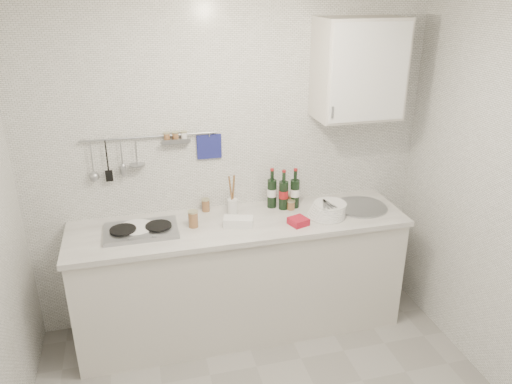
# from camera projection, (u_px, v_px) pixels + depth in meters

# --- Properties ---
(back_wall) EXTENTS (3.00, 0.02, 2.50)m
(back_wall) POSITION_uv_depth(u_px,v_px,m) (231.00, 165.00, 3.74)
(back_wall) COLOR silver
(back_wall) RESTS_ON floor
(counter) EXTENTS (2.44, 0.64, 0.96)m
(counter) POSITION_uv_depth(u_px,v_px,m) (242.00, 278.00, 3.80)
(counter) COLOR beige
(counter) RESTS_ON floor
(wall_rail) EXTENTS (0.98, 0.09, 0.34)m
(wall_rail) POSITION_uv_depth(u_px,v_px,m) (148.00, 150.00, 3.51)
(wall_rail) COLOR #93969B
(wall_rail) RESTS_ON back_wall
(wall_cabinet) EXTENTS (0.60, 0.38, 0.70)m
(wall_cabinet) POSITION_uv_depth(u_px,v_px,m) (359.00, 69.00, 3.52)
(wall_cabinet) COLOR beige
(wall_cabinet) RESTS_ON back_wall
(plate_stack_hob) EXTENTS (0.26, 0.26, 0.03)m
(plate_stack_hob) POSITION_uv_depth(u_px,v_px,m) (136.00, 229.00, 3.45)
(plate_stack_hob) COLOR #4E58B2
(plate_stack_hob) RESTS_ON counter
(plate_stack_sink) EXTENTS (0.30, 0.29, 0.10)m
(plate_stack_sink) POSITION_uv_depth(u_px,v_px,m) (328.00, 210.00, 3.68)
(plate_stack_sink) COLOR white
(plate_stack_sink) RESTS_ON counter
(wine_bottles) EXTENTS (0.24, 0.13, 0.31)m
(wine_bottles) POSITION_uv_depth(u_px,v_px,m) (284.00, 189.00, 3.77)
(wine_bottles) COLOR black
(wine_bottles) RESTS_ON counter
(butter_dish) EXTENTS (0.23, 0.16, 0.06)m
(butter_dish) POSITION_uv_depth(u_px,v_px,m) (238.00, 222.00, 3.53)
(butter_dish) COLOR white
(butter_dish) RESTS_ON counter
(strawberry_punnet) EXTENTS (0.15, 0.15, 0.05)m
(strawberry_punnet) POSITION_uv_depth(u_px,v_px,m) (298.00, 221.00, 3.55)
(strawberry_punnet) COLOR red
(strawberry_punnet) RESTS_ON counter
(utensil_crock) EXTENTS (0.07, 0.07, 0.31)m
(utensil_crock) POSITION_uv_depth(u_px,v_px,m) (232.00, 204.00, 3.70)
(utensil_crock) COLOR white
(utensil_crock) RESTS_ON counter
(jar_a) EXTENTS (0.06, 0.06, 0.10)m
(jar_a) POSITION_uv_depth(u_px,v_px,m) (206.00, 205.00, 3.75)
(jar_a) COLOR brown
(jar_a) RESTS_ON counter
(jar_b) EXTENTS (0.07, 0.07, 0.10)m
(jar_b) POSITION_uv_depth(u_px,v_px,m) (291.00, 200.00, 3.83)
(jar_b) COLOR brown
(jar_b) RESTS_ON counter
(jar_c) EXTENTS (0.06, 0.06, 0.07)m
(jar_c) POSITION_uv_depth(u_px,v_px,m) (291.00, 205.00, 3.78)
(jar_c) COLOR brown
(jar_c) RESTS_ON counter
(jar_d) EXTENTS (0.07, 0.07, 0.12)m
(jar_d) POSITION_uv_depth(u_px,v_px,m) (193.00, 219.00, 3.50)
(jar_d) COLOR brown
(jar_d) RESTS_ON counter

